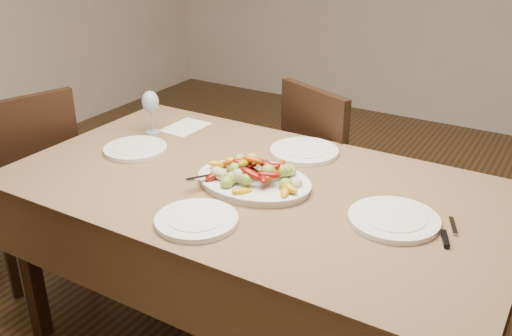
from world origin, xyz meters
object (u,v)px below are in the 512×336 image
object	(u,v)px
serving_platter	(254,183)
wine_glass	(151,111)
dining_table	(256,269)
chair_left	(25,183)
plate_left	(136,149)
plate_near	(196,220)
plate_right	(394,220)
chair_far	(340,175)
plate_far	(304,151)

from	to	relation	value
serving_platter	wine_glass	world-z (taller)	wine_glass
dining_table	wine_glass	world-z (taller)	wine_glass
chair_left	plate_left	distance (m)	0.73
chair_left	plate_near	xyz separation A→B (m)	(1.23, -0.27, 0.29)
chair_left	plate_right	bearing A→B (deg)	110.30
chair_far	plate_left	xyz separation A→B (m)	(-0.60, -0.78, 0.29)
plate_near	wine_glass	bearing A→B (deg)	139.79
plate_left	wine_glass	bearing A→B (deg)	111.43
dining_table	plate_far	xyz separation A→B (m)	(0.03, 0.34, 0.39)
chair_far	chair_left	bearing A→B (deg)	57.51
dining_table	chair_left	bearing A→B (deg)	-176.64
dining_table	chair_far	bearing A→B (deg)	89.08
chair_left	serving_platter	bearing A→B (deg)	110.72
dining_table	plate_left	xyz separation A→B (m)	(-0.58, 0.00, 0.39)
plate_near	serving_platter	bearing A→B (deg)	86.29
serving_platter	plate_left	world-z (taller)	serving_platter
plate_left	chair_left	bearing A→B (deg)	-173.58
dining_table	chair_left	xyz separation A→B (m)	(-1.25, -0.07, 0.10)
plate_right	plate_far	size ratio (longest dim) A/B	1.04
wine_glass	chair_left	bearing A→B (deg)	-154.81
plate_right	wine_glass	size ratio (longest dim) A/B	1.43
serving_platter	plate_right	size ratio (longest dim) A/B	1.44
plate_left	wine_glass	xyz separation A→B (m)	(-0.08, 0.20, 0.09)
plate_left	plate_near	xyz separation A→B (m)	(0.57, -0.34, 0.00)
chair_far	chair_left	size ratio (longest dim) A/B	1.00
plate_left	wine_glass	world-z (taller)	wine_glass
dining_table	chair_left	size ratio (longest dim) A/B	1.94
plate_far	plate_right	bearing A→B (deg)	-35.34
chair_left	plate_near	size ratio (longest dim) A/B	3.54
chair_left	plate_left	xyz separation A→B (m)	(0.67, 0.07, 0.29)
plate_right	plate_far	world-z (taller)	same
dining_table	plate_far	world-z (taller)	plate_far
chair_far	plate_right	world-z (taller)	chair_far
dining_table	plate_far	size ratio (longest dim) A/B	6.56
wine_glass	plate_near	bearing A→B (deg)	-40.21
plate_far	dining_table	bearing A→B (deg)	-94.50
chair_left	plate_left	size ratio (longest dim) A/B	3.66
plate_right	plate_far	xyz separation A→B (m)	(-0.50, 0.35, 0.00)
plate_right	wine_glass	bearing A→B (deg)	169.70
chair_far	plate_far	distance (m)	0.53
plate_left	wine_glass	distance (m)	0.24
plate_near	plate_far	bearing A→B (deg)	86.34
plate_right	wine_glass	world-z (taller)	wine_glass
chair_left	plate_right	xyz separation A→B (m)	(1.77, 0.06, 0.29)
plate_right	plate_near	distance (m)	0.63
chair_far	plate_right	size ratio (longest dim) A/B	3.25
plate_right	plate_left	bearing A→B (deg)	179.26
serving_platter	plate_near	distance (m)	0.32
plate_left	plate_right	xyz separation A→B (m)	(1.11, -0.01, 0.00)
chair_far	plate_far	world-z (taller)	chair_far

